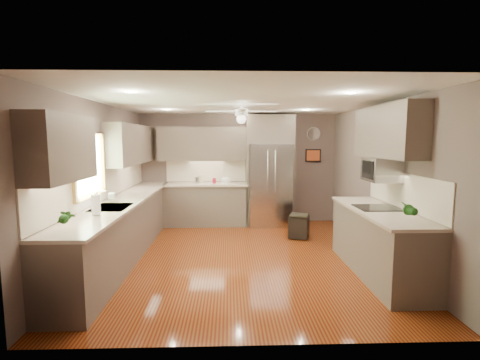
{
  "coord_description": "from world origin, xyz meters",
  "views": [
    {
      "loc": [
        -0.21,
        -5.54,
        1.92
      ],
      "look_at": [
        -0.01,
        0.6,
        1.2
      ],
      "focal_mm": 26.0,
      "sensor_mm": 36.0,
      "label": 1
    }
  ],
  "objects": [
    {
      "name": "wall_back",
      "position": [
        0.0,
        2.5,
        1.25
      ],
      "size": [
        4.5,
        0.0,
        4.5
      ],
      "primitive_type": "plane",
      "rotation": [
        1.57,
        0.0,
        0.0
      ],
      "color": "brown",
      "rests_on": "ground"
    },
    {
      "name": "uppers",
      "position": [
        -0.74,
        0.71,
        1.87
      ],
      "size": [
        4.5,
        4.7,
        0.95
      ],
      "color": "brown",
      "rests_on": "wall_left"
    },
    {
      "name": "canister_c",
      "position": [
        -0.84,
        2.25,
        1.03
      ],
      "size": [
        0.12,
        0.12,
        0.19
      ],
      "primitive_type": "cylinder",
      "rotation": [
        0.0,
        0.0,
        0.01
      ],
      "color": "#C6BB94",
      "rests_on": "back_run"
    },
    {
      "name": "back_run",
      "position": [
        -0.72,
        2.2,
        0.48
      ],
      "size": [
        1.85,
        0.65,
        1.45
      ],
      "color": "brown",
      "rests_on": "ground"
    },
    {
      "name": "left_run",
      "position": [
        -1.95,
        0.15,
        0.48
      ],
      "size": [
        0.65,
        4.7,
        1.45
      ],
      "color": "brown",
      "rests_on": "ground"
    },
    {
      "name": "ceiling",
      "position": [
        0.0,
        0.0,
        2.5
      ],
      "size": [
        5.0,
        5.0,
        0.0
      ],
      "primitive_type": "plane",
      "rotation": [
        3.14,
        0.0,
        0.0
      ],
      "color": "white",
      "rests_on": "ground"
    },
    {
      "name": "sink",
      "position": [
        -1.93,
        -0.5,
        0.91
      ],
      "size": [
        0.5,
        0.7,
        0.32
      ],
      "color": "silver",
      "rests_on": "left_run"
    },
    {
      "name": "wall_left",
      "position": [
        -2.25,
        0.0,
        1.25
      ],
      "size": [
        0.0,
        5.0,
        5.0
      ],
      "primitive_type": "plane",
      "rotation": [
        1.57,
        0.0,
        1.57
      ],
      "color": "brown",
      "rests_on": "ground"
    },
    {
      "name": "framed_print",
      "position": [
        1.75,
        2.48,
        1.55
      ],
      "size": [
        0.36,
        0.03,
        0.3
      ],
      "color": "black",
      "rests_on": "wall_back"
    },
    {
      "name": "right_run",
      "position": [
        1.93,
        -0.8,
        0.48
      ],
      "size": [
        0.7,
        2.2,
        1.45
      ],
      "color": "brown",
      "rests_on": "ground"
    },
    {
      "name": "refrigerator",
      "position": [
        0.7,
        2.16,
        1.19
      ],
      "size": [
        1.06,
        0.75,
        2.45
      ],
      "color": "silver",
      "rests_on": "ground"
    },
    {
      "name": "wall_front",
      "position": [
        0.0,
        -2.5,
        1.25
      ],
      "size": [
        4.5,
        0.0,
        4.5
      ],
      "primitive_type": "plane",
      "rotation": [
        -1.57,
        0.0,
        0.0
      ],
      "color": "brown",
      "rests_on": "ground"
    },
    {
      "name": "canister_d",
      "position": [
        -0.54,
        2.18,
        1.0
      ],
      "size": [
        0.09,
        0.09,
        0.12
      ],
      "primitive_type": "cylinder",
      "rotation": [
        0.0,
        0.0,
        -0.19
      ],
      "color": "maroon",
      "rests_on": "back_run"
    },
    {
      "name": "recessed_lights",
      "position": [
        -0.04,
        0.4,
        2.49
      ],
      "size": [
        2.84,
        3.14,
        0.01
      ],
      "color": "white",
      "rests_on": "ceiling"
    },
    {
      "name": "stool",
      "position": [
        1.15,
        1.04,
        0.24
      ],
      "size": [
        0.46,
        0.46,
        0.45
      ],
      "color": "black",
      "rests_on": "ground"
    },
    {
      "name": "potted_plant_left",
      "position": [
        -1.97,
        -1.88,
        1.1
      ],
      "size": [
        0.19,
        0.14,
        0.32
      ],
      "primitive_type": "imported",
      "rotation": [
        0.0,
        0.0,
        0.21
      ],
      "color": "#1C4E16",
      "rests_on": "left_run"
    },
    {
      "name": "window",
      "position": [
        -2.22,
        -0.5,
        1.55
      ],
      "size": [
        0.05,
        1.12,
        0.92
      ],
      "color": "#BFF2B2",
      "rests_on": "wall_left"
    },
    {
      "name": "paper_towel",
      "position": [
        -1.94,
        -1.05,
        1.08
      ],
      "size": [
        0.11,
        0.11,
        0.28
      ],
      "color": "white",
      "rests_on": "left_run"
    },
    {
      "name": "floor",
      "position": [
        0.0,
        0.0,
        0.0
      ],
      "size": [
        5.0,
        5.0,
        0.0
      ],
      "primitive_type": "plane",
      "color": "#53140B",
      "rests_on": "ground"
    },
    {
      "name": "microwave",
      "position": [
        2.03,
        -0.55,
        1.48
      ],
      "size": [
        0.43,
        0.55,
        0.34
      ],
      "color": "silver",
      "rests_on": "wall_right"
    },
    {
      "name": "bowl",
      "position": [
        -0.28,
        2.21,
        0.97
      ],
      "size": [
        0.27,
        0.27,
        0.05
      ],
      "primitive_type": "imported",
      "rotation": [
        0.0,
        0.0,
        -0.28
      ],
      "color": "#C6BB94",
      "rests_on": "back_run"
    },
    {
      "name": "canister_b",
      "position": [
        -0.93,
        2.19,
        1.01
      ],
      "size": [
        0.11,
        0.11,
        0.15
      ],
      "primitive_type": "cylinder",
      "rotation": [
        0.0,
        0.0,
        -0.22
      ],
      "color": "silver",
      "rests_on": "back_run"
    },
    {
      "name": "wall_clock",
      "position": [
        1.75,
        2.48,
        2.05
      ],
      "size": [
        0.3,
        0.03,
        0.3
      ],
      "color": "white",
      "rests_on": "wall_back"
    },
    {
      "name": "wall_right",
      "position": [
        2.25,
        0.0,
        1.25
      ],
      "size": [
        0.0,
        5.0,
        5.0
      ],
      "primitive_type": "plane",
      "rotation": [
        1.57,
        0.0,
        -1.57
      ],
      "color": "brown",
      "rests_on": "ground"
    },
    {
      "name": "potted_plant_right",
      "position": [
        1.93,
        -1.54,
        1.09
      ],
      "size": [
        0.18,
        0.15,
        0.3
      ],
      "primitive_type": "imported",
      "rotation": [
        0.0,
        0.0,
        0.07
      ],
      "color": "#1C4E16",
      "rests_on": "right_run"
    },
    {
      "name": "ceiling_fan",
      "position": [
        -0.0,
        0.3,
        2.33
      ],
      "size": [
        1.18,
        1.18,
        0.32
      ],
      "color": "white",
      "rests_on": "ceiling"
    },
    {
      "name": "soap_bottle",
      "position": [
        -2.06,
        -0.06,
        1.04
      ],
      "size": [
        0.1,
        0.1,
        0.2
      ],
      "primitive_type": "imported",
      "rotation": [
        0.0,
        0.0,
        0.14
      ],
      "color": "white",
      "rests_on": "left_run"
    }
  ]
}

